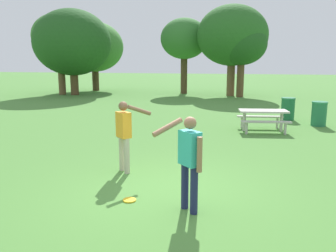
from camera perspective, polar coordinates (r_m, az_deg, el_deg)
The scene contains 13 objects.
ground_plane at distance 6.86m, azimuth -0.32°, elevation -10.85°, with size 120.00×120.00×0.00m, color #4C8438.
person_thrower at distance 5.71m, azimuth 3.54°, elevation -5.18°, with size 0.84×0.47×1.64m.
person_catcher at distance 7.81m, azimuth -7.32°, elevation -0.85°, with size 0.84×0.47×1.64m.
frisbee at distance 6.47m, azimuth -6.45°, elevation -12.18°, with size 0.24×0.24×0.03m, color yellow.
picnic_table_near at distance 12.85m, azimuth 15.59°, elevation 1.66°, with size 1.88×1.65×0.77m.
trash_can_beside_table at distance 14.63m, azimuth 23.91°, elevation 1.89°, with size 0.59×0.59×0.96m.
trash_can_further_along at distance 15.65m, azimuth 19.38°, elevation 2.74°, with size 0.59×0.59×0.96m.
tree_tall_left at distance 27.07m, azimuth -17.69°, elevation 13.98°, with size 3.95×3.95×5.94m.
tree_broad_center at distance 26.52m, azimuth -15.68°, elevation 13.25°, with size 5.61×5.61×6.20m.
tree_far_right at distance 29.72m, azimuth -12.21°, elevation 12.77°, with size 4.81×4.81×5.68m.
tree_slender_mid at distance 26.64m, azimuth 2.73°, elevation 14.26°, with size 3.59×3.59×5.68m.
tree_back_left at distance 25.29m, azimuth 10.68°, elevation 14.59°, with size 4.99×4.99×6.38m.
tree_back_right at distance 24.62m, azimuth 12.21°, elevation 13.21°, with size 3.46×3.46×5.14m.
Camera 1 is at (1.41, -6.21, 2.54)m, focal length 36.50 mm.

